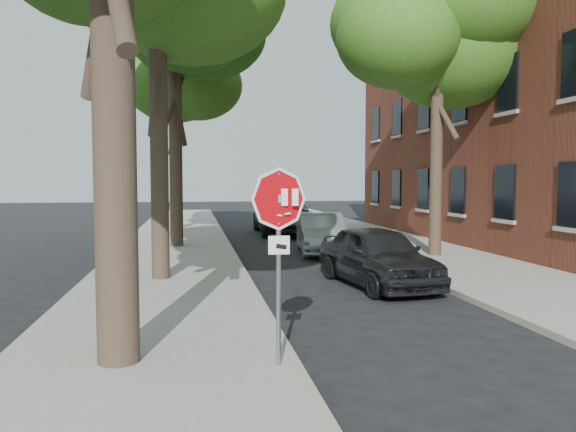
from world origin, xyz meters
The scene contains 12 objects.
ground centered at (0.00, 0.00, 0.00)m, with size 120.00×120.00×0.00m, color black.
sidewalk_left centered at (-2.50, 12.00, 0.06)m, with size 4.00×55.00×0.12m, color gray.
sidewalk_right centered at (6.00, 12.00, 0.06)m, with size 4.00×55.00×0.12m, color gray.
curb_left centered at (-0.45, 12.00, 0.07)m, with size 0.12×55.00×0.13m, color #9E9384.
curb_right centered at (3.95, 12.00, 0.07)m, with size 0.12×55.00×0.13m, color #9E9384.
stop_sign centered at (-0.70, -0.03, 1.95)m, with size 0.76×0.34×2.61m.
tree_mid_b centered at (-2.42, 14.12, 8.00)m, with size 5.88×5.46×10.36m.
tree_far centered at (-2.72, 21.11, 7.21)m, with size 5.29×4.91×9.33m.
tree_right centered at (5.98, 10.11, 7.21)m, with size 5.29×4.91×9.33m.
car_a centered at (2.60, 5.74, 0.73)m, with size 1.73×4.30×1.47m, color black.
car_b centered at (2.60, 11.81, 0.70)m, with size 1.48×4.25×1.40m, color gray.
car_d centered at (2.55, 18.96, 0.81)m, with size 2.68×5.81×1.61m, color black.
Camera 1 is at (-1.79, -7.18, 2.56)m, focal length 35.00 mm.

